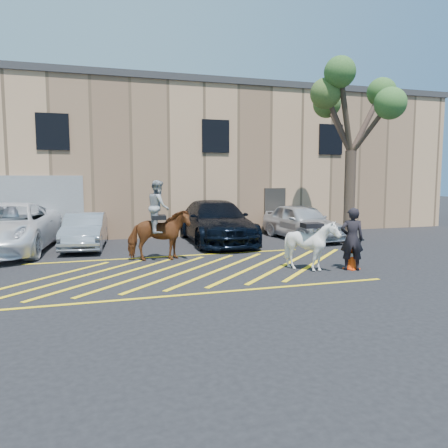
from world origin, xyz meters
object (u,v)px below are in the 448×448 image
object	(u,v)px
car_white_suv	(301,222)
traffic_cone	(352,257)
car_white_pickup	(7,228)
mounted_bay	(159,228)
saddled_white	(312,245)
car_blue_suv	(216,222)
car_silver_sedan	(85,231)
handler	(352,239)
tree	(352,103)

from	to	relation	value
car_white_suv	traffic_cone	xyz separation A→B (m)	(-1.45, -6.07, -0.42)
car_white_pickup	mounted_bay	xyz separation A→B (m)	(5.04, -3.23, 0.17)
saddled_white	car_white_pickup	bearing A→B (deg)	146.01
mounted_bay	saddled_white	xyz separation A→B (m)	(4.04, -2.89, -0.31)
car_blue_suv	car_white_suv	distance (m)	3.84
car_silver_sedan	mounted_bay	distance (m)	4.09
mounted_bay	saddled_white	distance (m)	4.97
saddled_white	traffic_cone	distance (m)	1.34
car_silver_sedan	car_blue_suv	bearing A→B (deg)	5.89
car_white_suv	saddled_white	size ratio (longest dim) A/B	3.06
car_blue_suv	saddled_white	bearing A→B (deg)	-77.92
car_blue_suv	car_white_suv	bearing A→B (deg)	-2.54
handler	tree	xyz separation A→B (m)	(2.83, 4.52, 4.76)
mounted_bay	tree	bearing A→B (deg)	9.54
car_blue_suv	handler	bearing A→B (deg)	-68.64
handler	saddled_white	distance (m)	1.22
handler	mounted_bay	size ratio (longest dim) A/B	0.70
car_white_pickup	car_white_suv	distance (m)	11.79
car_blue_suv	car_white_suv	xyz separation A→B (m)	(3.83, -0.30, -0.09)
car_white_pickup	handler	distance (m)	12.08
traffic_cone	tree	size ratio (longest dim) A/B	0.10
car_blue_suv	saddled_white	xyz separation A→B (m)	(1.11, -6.20, -0.11)
car_blue_suv	handler	world-z (taller)	handler
car_silver_sedan	car_white_pickup	bearing A→B (deg)	-171.70
car_white_pickup	car_silver_sedan	world-z (taller)	car_white_pickup
saddled_white	traffic_cone	bearing A→B (deg)	-7.27
car_silver_sedan	handler	world-z (taller)	handler
car_silver_sedan	car_white_suv	size ratio (longest dim) A/B	0.90
car_white_suv	traffic_cone	world-z (taller)	car_white_suv
car_white_pickup	traffic_cone	size ratio (longest dim) A/B	8.85
mounted_bay	saddled_white	size ratio (longest dim) A/B	1.75
traffic_cone	tree	distance (m)	7.44
car_white_pickup	mounted_bay	distance (m)	5.99
car_silver_sedan	car_white_suv	bearing A→B (deg)	4.10
car_silver_sedan	car_blue_suv	distance (m)	5.26
car_silver_sedan	traffic_cone	bearing A→B (deg)	-33.80
car_white_suv	saddled_white	distance (m)	6.50
mounted_bay	handler	bearing A→B (deg)	-31.28
car_blue_suv	traffic_cone	xyz separation A→B (m)	(2.38, -6.37, -0.50)
car_silver_sedan	handler	distance (m)	9.96
car_white_suv	car_white_pickup	bearing A→B (deg)	174.53
car_silver_sedan	mounted_bay	size ratio (longest dim) A/B	1.56
saddled_white	car_white_suv	bearing A→B (deg)	65.33
car_blue_suv	traffic_cone	bearing A→B (deg)	-67.60
handler	tree	size ratio (longest dim) A/B	0.25
car_white_pickup	saddled_white	world-z (taller)	car_white_pickup
saddled_white	tree	size ratio (longest dim) A/B	0.21
car_silver_sedan	car_blue_suv	xyz separation A→B (m)	(5.26, -0.02, 0.19)
car_silver_sedan	saddled_white	size ratio (longest dim) A/B	2.75
saddled_white	handler	bearing A→B (deg)	-13.15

